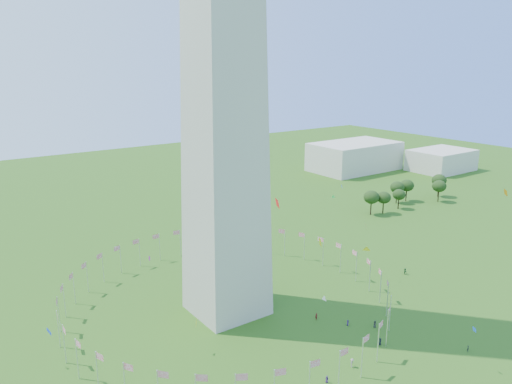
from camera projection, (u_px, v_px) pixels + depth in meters
flag_ring at (227, 294)px, 126.21m from camera, size 80.24×80.24×9.00m
gov_building_east_a at (355, 156)px, 288.10m from camera, size 50.00×30.00×16.00m
gov_building_east_b at (441, 160)px, 287.36m from camera, size 35.00×25.00×12.00m
kites_aloft at (323, 251)px, 109.95m from camera, size 113.48×73.35×33.68m
tree_line_east at (407, 194)px, 218.68m from camera, size 53.72×15.66×10.46m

